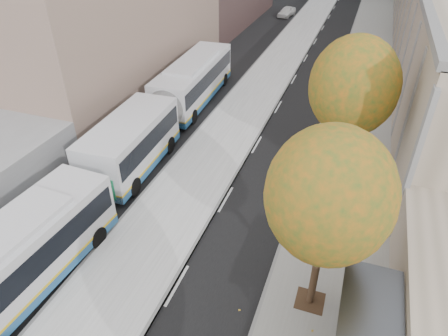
% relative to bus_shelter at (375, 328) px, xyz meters
% --- Properties ---
extents(bus_platform, '(4.25, 150.00, 0.15)m').
position_rel_bus_shelter_xyz_m(bus_platform, '(-9.56, 24.04, -2.11)').
color(bus_platform, '#AAAAAA').
rests_on(bus_platform, ground).
extents(sidewalk, '(4.75, 150.00, 0.08)m').
position_rel_bus_shelter_xyz_m(sidewalk, '(-1.56, 24.04, -2.15)').
color(sidewalk, gray).
rests_on(sidewalk, ground).
extents(bus_shelter, '(1.90, 4.40, 2.53)m').
position_rel_bus_shelter_xyz_m(bus_shelter, '(0.00, 0.00, 0.00)').
color(bus_shelter, '#383A3F').
rests_on(bus_shelter, sidewalk).
extents(tree_c, '(4.20, 4.20, 7.28)m').
position_rel_bus_shelter_xyz_m(tree_c, '(-2.09, 2.04, 3.06)').
color(tree_c, '#302015').
rests_on(tree_c, sidewalk).
extents(tree_d, '(4.40, 4.40, 7.60)m').
position_rel_bus_shelter_xyz_m(tree_d, '(-2.09, 11.04, 3.28)').
color(tree_d, '#302015').
rests_on(tree_d, sidewalk).
extents(bus_far, '(3.45, 18.78, 3.11)m').
position_rel_bus_shelter_xyz_m(bus_far, '(-13.59, 13.73, -0.49)').
color(bus_far, silver).
rests_on(bus_far, ground).
extents(distant_car, '(2.10, 3.93, 1.27)m').
position_rel_bus_shelter_xyz_m(distant_car, '(-12.83, 47.30, -1.55)').
color(distant_car, silver).
rests_on(distant_car, ground).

